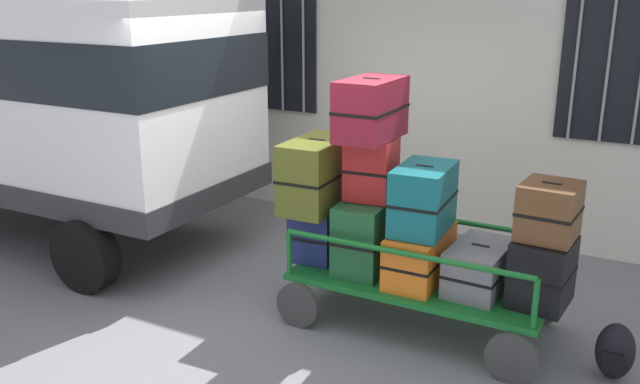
{
  "coord_description": "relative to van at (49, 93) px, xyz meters",
  "views": [
    {
      "loc": [
        2.69,
        -4.76,
        2.75
      ],
      "look_at": [
        0.07,
        0.13,
        1.04
      ],
      "focal_mm": 37.68,
      "sensor_mm": 36.0,
      "label": 1
    }
  ],
  "objects": [
    {
      "name": "cart_railing",
      "position": [
        4.38,
        -0.15,
        -0.87
      ],
      "size": [
        2.04,
        0.93,
        0.4
      ],
      "color": "#146023",
      "rests_on": "luggage_cart"
    },
    {
      "name": "suitcase_midright_bottom",
      "position": [
        4.86,
        -0.14,
        -1.01
      ],
      "size": [
        0.45,
        0.69,
        0.38
      ],
      "color": "slate",
      "rests_on": "luggage_cart"
    },
    {
      "name": "suitcase_right_middle",
      "position": [
        5.34,
        -0.13,
        -0.46
      ],
      "size": [
        0.44,
        0.49,
        0.42
      ],
      "color": "brown",
      "rests_on": "suitcase_right_bottom"
    },
    {
      "name": "suitcase_midleft_top",
      "position": [
        3.9,
        -0.15,
        0.17
      ],
      "size": [
        0.4,
        0.69,
        0.49
      ],
      "color": "maroon",
      "rests_on": "suitcase_midleft_middle"
    },
    {
      "name": "suitcase_center_bottom",
      "position": [
        4.38,
        -0.18,
        -0.98
      ],
      "size": [
        0.4,
        0.76,
        0.43
      ],
      "color": "orange",
      "rests_on": "luggage_cart"
    },
    {
      "name": "luggage_cart",
      "position": [
        4.38,
        -0.15,
        -1.27
      ],
      "size": [
        2.15,
        1.07,
        0.44
      ],
      "color": "#146023",
      "rests_on": "ground"
    },
    {
      "name": "suitcase_left_bottom",
      "position": [
        3.42,
        -0.12,
        -0.96
      ],
      "size": [
        0.42,
        0.58,
        0.47
      ],
      "color": "navy",
      "rests_on": "luggage_cart"
    },
    {
      "name": "suitcase_midleft_bottom",
      "position": [
        3.9,
        -0.16,
        -0.89
      ],
      "size": [
        0.42,
        0.73,
        0.61
      ],
      "color": "#194C28",
      "rests_on": "luggage_cart"
    },
    {
      "name": "ground_plane",
      "position": [
        3.36,
        -0.27,
        -1.63
      ],
      "size": [
        40.0,
        40.0,
        0.0
      ],
      "primitive_type": "plane",
      "color": "slate"
    },
    {
      "name": "van",
      "position": [
        0.0,
        0.0,
        0.0
      ],
      "size": [
        4.42,
        2.09,
        2.63
      ],
      "color": "white",
      "rests_on": "ground"
    },
    {
      "name": "suitcase_right_bottom",
      "position": [
        5.34,
        -0.17,
        -0.93
      ],
      "size": [
        0.45,
        0.52,
        0.52
      ],
      "color": "black",
      "rests_on": "luggage_cart"
    },
    {
      "name": "suitcase_center_middle",
      "position": [
        4.38,
        -0.17,
        -0.5
      ],
      "size": [
        0.44,
        0.67,
        0.54
      ],
      "color": "#0F5960",
      "rests_on": "suitcase_center_bottom"
    },
    {
      "name": "suitcase_midleft_middle",
      "position": [
        3.9,
        -0.11,
        -0.33
      ],
      "size": [
        0.42,
        0.42,
        0.51
      ],
      "color": "#B21E1E",
      "rests_on": "suitcase_midleft_bottom"
    },
    {
      "name": "backpack",
      "position": [
        5.91,
        -0.25,
        -1.41
      ],
      "size": [
        0.27,
        0.22,
        0.44
      ],
      "color": "black",
      "rests_on": "ground"
    },
    {
      "name": "suitcase_left_middle",
      "position": [
        3.42,
        -0.18,
        -0.42
      ],
      "size": [
        0.45,
        0.79,
        0.61
      ],
      "color": "#4C5119",
      "rests_on": "suitcase_left_bottom"
    },
    {
      "name": "building_wall",
      "position": [
        3.36,
        2.28,
        0.87
      ],
      "size": [
        12.0,
        0.38,
        5.0
      ],
      "color": "silver",
      "rests_on": "ground"
    }
  ]
}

